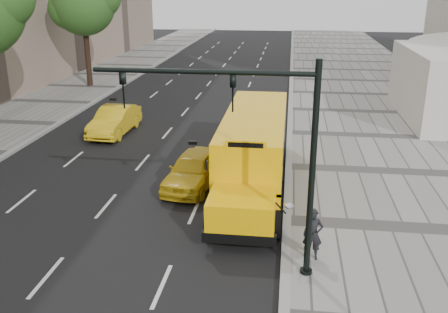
# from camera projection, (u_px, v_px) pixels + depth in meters

# --- Properties ---
(ground) EXTENTS (140.00, 140.00, 0.00)m
(ground) POSITION_uv_depth(u_px,v_px,m) (163.00, 163.00, 23.95)
(ground) COLOR black
(ground) RESTS_ON ground
(sidewalk_museum) EXTENTS (12.00, 140.00, 0.15)m
(sidewalk_museum) POSITION_uv_depth(u_px,v_px,m) (423.00, 174.00, 22.43)
(sidewalk_museum) COLOR gray
(sidewalk_museum) RESTS_ON ground
(curb_museum) EXTENTS (0.30, 140.00, 0.15)m
(curb_museum) POSITION_uv_depth(u_px,v_px,m) (289.00, 168.00, 23.17)
(curb_museum) COLOR gray
(curb_museum) RESTS_ON ground
(curb_far) EXTENTS (0.30, 140.00, 0.15)m
(curb_far) POSITION_uv_depth(u_px,v_px,m) (7.00, 155.00, 24.92)
(curb_far) COLOR gray
(curb_far) RESTS_ON ground
(tree_c) EXTENTS (5.62, 5.00, 9.14)m
(tree_c) POSITION_uv_depth(u_px,v_px,m) (84.00, 3.00, 39.10)
(tree_c) COLOR black
(tree_c) RESTS_ON ground
(school_bus) EXTENTS (2.96, 11.56, 3.19)m
(school_bus) POSITION_uv_depth(u_px,v_px,m) (254.00, 144.00, 21.10)
(school_bus) COLOR #FFBA03
(school_bus) RESTS_ON ground
(taxi_near) EXTENTS (2.32, 4.59, 1.50)m
(taxi_near) POSITION_uv_depth(u_px,v_px,m) (193.00, 169.00, 21.07)
(taxi_near) COLOR gold
(taxi_near) RESTS_ON ground
(taxi_far) EXTENTS (1.83, 4.79, 1.56)m
(taxi_far) POSITION_uv_depth(u_px,v_px,m) (115.00, 120.00, 28.38)
(taxi_far) COLOR gold
(taxi_far) RESTS_ON ground
(pedestrian) EXTENTS (0.61, 0.41, 1.66)m
(pedestrian) POSITION_uv_depth(u_px,v_px,m) (313.00, 234.00, 15.17)
(pedestrian) COLOR black
(pedestrian) RESTS_ON sidewalk_museum
(traffic_signal) EXTENTS (6.18, 0.36, 6.40)m
(traffic_signal) POSITION_uv_depth(u_px,v_px,m) (261.00, 143.00, 13.55)
(traffic_signal) COLOR black
(traffic_signal) RESTS_ON ground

